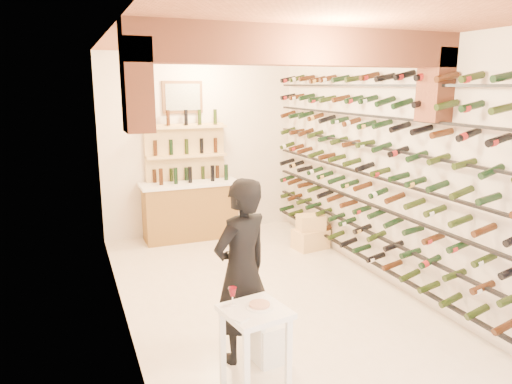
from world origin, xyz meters
TOP-DOWN VIEW (x-y plane):
  - ground at (0.00, 0.00)m, footprint 6.00×6.00m
  - room_shell at (0.00, -0.26)m, footprint 3.52×6.02m
  - wine_rack at (1.53, 0.00)m, footprint 0.32×5.70m
  - back_counter at (-0.30, 2.65)m, footprint 1.70×0.62m
  - back_shelving at (-0.30, 2.89)m, footprint 1.40×0.31m
  - tasting_table at (-0.84, -1.77)m, footprint 0.61×0.61m
  - white_stool at (-0.54, -1.41)m, footprint 0.35×0.35m
  - person at (-0.77, -1.25)m, footprint 0.78×0.67m
  - chrome_barstool at (-0.13, 0.50)m, footprint 0.37×0.37m
  - crate_lower at (1.40, 1.37)m, footprint 0.59×0.45m
  - crate_upper at (1.40, 1.37)m, footprint 0.46×0.35m

SIDE VIEW (x-z plane):
  - ground at x=0.00m, z-range 0.00..0.00m
  - crate_lower at x=1.40m, z-range 0.00..0.32m
  - white_stool at x=-0.54m, z-range 0.00..0.40m
  - chrome_barstool at x=-0.13m, z-range 0.06..0.77m
  - crate_upper at x=1.40m, z-range 0.32..0.57m
  - back_counter at x=-0.30m, z-range -0.11..1.18m
  - tasting_table at x=-0.84m, z-range 0.16..1.09m
  - person at x=-0.77m, z-range 0.00..1.82m
  - back_shelving at x=-0.30m, z-range -0.19..2.53m
  - wine_rack at x=1.53m, z-range 0.27..2.83m
  - room_shell at x=0.00m, z-range 0.65..3.86m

